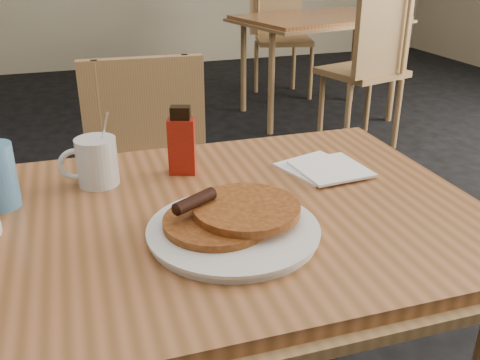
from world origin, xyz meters
name	(u,v)px	position (x,y,z in m)	size (l,w,h in m)	color
main_table	(197,233)	(-0.07, 0.03, 0.71)	(1.19, 0.82, 0.75)	#A5633A
neighbor_table	(319,22)	(1.53, 2.73, 0.71)	(1.30, 1.01, 0.75)	#A5633A
chair_main_far	(153,172)	(-0.04, 0.76, 0.54)	(0.43, 0.43, 0.90)	#AA8150
chair_neighbor_far	(280,25)	(1.53, 3.46, 0.59)	(0.55, 0.55, 0.99)	#AA8150
chair_neighbor_near	(371,57)	(1.54, 2.00, 0.59)	(0.55, 0.55, 0.98)	#AA8150
pancake_plate	(232,225)	(-0.02, -0.07, 0.77)	(0.31, 0.31, 0.07)	white
coffee_mug	(96,161)	(-0.24, 0.23, 0.80)	(0.13, 0.09, 0.17)	white
syrup_bottle	(182,143)	(-0.05, 0.23, 0.82)	(0.07, 0.06, 0.16)	maroon
napkin_stack	(324,168)	(0.27, 0.14, 0.76)	(0.19, 0.20, 0.01)	white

